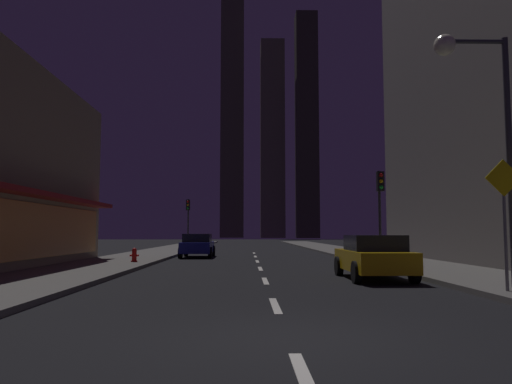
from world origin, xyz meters
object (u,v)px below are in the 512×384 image
car_parked_far (198,245)px  traffic_light_far_left (188,213)px  fire_hydrant_far_left (134,255)px  street_lamp_right (476,97)px  car_parked_near (374,257)px  traffic_light_near_right (380,196)px  pedestrian_crossing_sign (505,212)px

car_parked_far → traffic_light_far_left: size_ratio=1.01×
traffic_light_far_left → fire_hydrant_far_left: bearing=-91.3°
fire_hydrant_far_left → street_lamp_right: size_ratio=0.10×
car_parked_near → traffic_light_near_right: bearing=72.1°
traffic_light_far_left → pedestrian_crossing_sign: bearing=-69.6°
traffic_light_near_right → street_lamp_right: bearing=-90.7°
traffic_light_far_left → pedestrian_crossing_sign: traffic_light_far_left is taller
fire_hydrant_far_left → pedestrian_crossing_sign: 16.58m
car_parked_near → street_lamp_right: 6.02m
traffic_light_near_right → pedestrian_crossing_sign: 10.50m
traffic_light_far_left → pedestrian_crossing_sign: size_ratio=1.33×
fire_hydrant_far_left → traffic_light_near_right: 11.81m
car_parked_far → street_lamp_right: (8.98, -18.15, 4.33)m
car_parked_near → pedestrian_crossing_sign: pedestrian_crossing_sign is taller
street_lamp_right → pedestrian_crossing_sign: 3.15m
car_parked_far → pedestrian_crossing_sign: (9.20, -18.91, 1.28)m
fire_hydrant_far_left → car_parked_near: bearing=-37.5°
street_lamp_right → pedestrian_crossing_sign: size_ratio=2.09×
traffic_light_near_right → traffic_light_far_left: size_ratio=1.00×
street_lamp_right → fire_hydrant_far_left: bearing=135.5°
traffic_light_near_right → fire_hydrant_far_left: bearing=173.0°
car_parked_far → traffic_light_far_left: bearing=99.8°
pedestrian_crossing_sign → traffic_light_far_left: bearing=110.4°
car_parked_far → car_parked_near: bearing=-63.4°
car_parked_far → pedestrian_crossing_sign: 21.07m
pedestrian_crossing_sign → fire_hydrant_far_left: bearing=134.2°
traffic_light_near_right → traffic_light_far_left: same height
fire_hydrant_far_left → street_lamp_right: bearing=-44.5°
car_parked_far → traffic_light_near_right: traffic_light_near_right is taller
street_lamp_right → pedestrian_crossing_sign: bearing=-73.8°
fire_hydrant_far_left → traffic_light_near_right: (11.40, -1.40, 2.74)m
fire_hydrant_far_left → pedestrian_crossing_sign: (11.50, -11.83, 1.56)m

